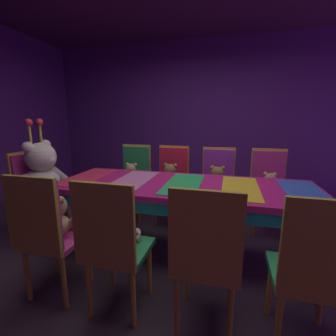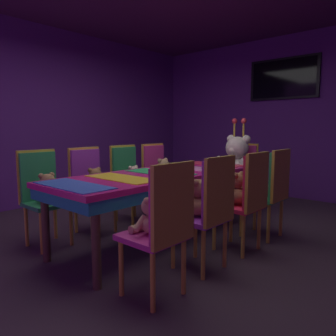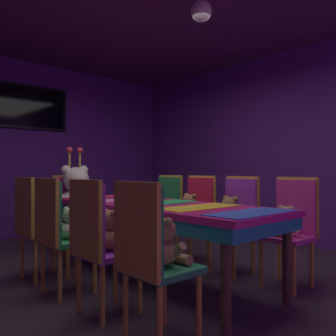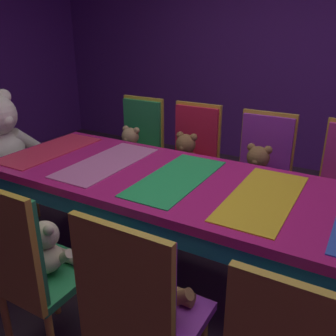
# 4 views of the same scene
# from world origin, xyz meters

# --- Properties ---
(ground_plane) EXTENTS (7.90, 7.90, 0.00)m
(ground_plane) POSITION_xyz_m (0.00, 0.00, 0.00)
(ground_plane) COLOR #3F2D38
(wall_right) EXTENTS (0.12, 6.40, 2.80)m
(wall_right) POSITION_xyz_m (2.60, 0.00, 1.40)
(wall_right) COLOR #59267F
(wall_right) RESTS_ON ground_plane
(banquet_table) EXTENTS (0.90, 2.44, 0.75)m
(banquet_table) POSITION_xyz_m (0.00, 0.00, 0.65)
(banquet_table) COLOR #C61E72
(banquet_table) RESTS_ON ground_plane
(chair_left_0) EXTENTS (0.42, 0.41, 0.98)m
(chair_left_0) POSITION_xyz_m (-0.86, -0.88, 0.60)
(chair_left_0) COLOR #268C4C
(chair_left_0) RESTS_ON ground_plane
(teddy_left_0) EXTENTS (0.25, 0.32, 0.30)m
(teddy_left_0) POSITION_xyz_m (-0.72, -0.88, 0.59)
(teddy_left_0) COLOR #9E7247
(teddy_left_0) RESTS_ON chair_left_0
(chair_left_1) EXTENTS (0.42, 0.41, 0.98)m
(chair_left_1) POSITION_xyz_m (-0.86, -0.30, 0.60)
(chair_left_1) COLOR purple
(chair_left_1) RESTS_ON ground_plane
(teddy_left_1) EXTENTS (0.25, 0.32, 0.30)m
(teddy_left_1) POSITION_xyz_m (-0.72, -0.30, 0.59)
(teddy_left_1) COLOR olive
(teddy_left_1) RESTS_ON chair_left_1
(chair_left_2) EXTENTS (0.42, 0.41, 0.98)m
(chair_left_2) POSITION_xyz_m (-0.88, 0.31, 0.60)
(chair_left_2) COLOR #268C4C
(chair_left_2) RESTS_ON ground_plane
(teddy_left_2) EXTENTS (0.22, 0.29, 0.27)m
(teddy_left_2) POSITION_xyz_m (-0.74, 0.31, 0.58)
(teddy_left_2) COLOR beige
(teddy_left_2) RESTS_ON chair_left_2
(chair_left_3) EXTENTS (0.42, 0.41, 0.98)m
(chair_left_3) POSITION_xyz_m (-0.86, 0.84, 0.60)
(chair_left_3) COLOR #CC338C
(chair_left_3) RESTS_ON ground_plane
(teddy_left_3) EXTENTS (0.27, 0.35, 0.33)m
(teddy_left_3) POSITION_xyz_m (-0.71, 0.84, 0.60)
(teddy_left_3) COLOR tan
(teddy_left_3) RESTS_ON chair_left_3
(chair_right_0) EXTENTS (0.42, 0.41, 0.98)m
(chair_right_0) POSITION_xyz_m (0.88, -0.88, 0.60)
(chair_right_0) COLOR #CC338C
(chair_right_0) RESTS_ON ground_plane
(teddy_right_0) EXTENTS (0.23, 0.29, 0.27)m
(teddy_right_0) POSITION_xyz_m (0.74, -0.88, 0.58)
(teddy_right_0) COLOR tan
(teddy_right_0) RESTS_ON chair_right_0
(chair_right_1) EXTENTS (0.42, 0.41, 0.98)m
(chair_right_1) POSITION_xyz_m (0.86, -0.28, 0.60)
(chair_right_1) COLOR purple
(chair_right_1) RESTS_ON ground_plane
(teddy_right_1) EXTENTS (0.27, 0.35, 0.33)m
(teddy_right_1) POSITION_xyz_m (0.71, -0.28, 0.60)
(teddy_right_1) COLOR olive
(teddy_right_1) RESTS_ON chair_right_1
(chair_right_2) EXTENTS (0.42, 0.41, 0.98)m
(chair_right_2) POSITION_xyz_m (0.88, 0.32, 0.60)
(chair_right_2) COLOR red
(chair_right_2) RESTS_ON ground_plane
(teddy_right_2) EXTENTS (0.27, 0.34, 0.33)m
(teddy_right_2) POSITION_xyz_m (0.73, 0.32, 0.60)
(teddy_right_2) COLOR olive
(teddy_right_2) RESTS_ON chair_right_2
(chair_right_3) EXTENTS (0.42, 0.41, 0.98)m
(chair_right_3) POSITION_xyz_m (0.88, 0.86, 0.60)
(chair_right_3) COLOR #268C4C
(chair_right_3) RESTS_ON ground_plane
(teddy_right_3) EXTENTS (0.25, 0.32, 0.30)m
(teddy_right_3) POSITION_xyz_m (0.73, 0.86, 0.59)
(teddy_right_3) COLOR tan
(teddy_right_3) RESTS_ON chair_right_3
(throne_chair) EXTENTS (0.41, 0.42, 0.98)m
(throne_chair) POSITION_xyz_m (0.00, 1.76, 0.60)
(throne_chair) COLOR #CC338C
(throne_chair) RESTS_ON ground_plane
(king_teddy_bear) EXTENTS (0.69, 0.53, 0.89)m
(king_teddy_bear) POSITION_xyz_m (0.00, 1.59, 0.74)
(king_teddy_bear) COLOR silver
(king_teddy_bear) RESTS_ON throne_chair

